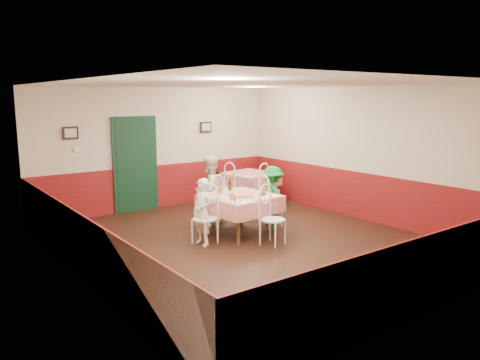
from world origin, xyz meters
TOP-DOWN VIEW (x-y plane):
  - floor at (0.00, 0.00)m, footprint 7.00×7.00m
  - ceiling at (0.00, 0.00)m, footprint 7.00×7.00m
  - back_wall at (0.00, 3.50)m, footprint 6.00×0.10m
  - front_wall at (0.00, -3.50)m, footprint 6.00×0.10m
  - left_wall at (-3.00, 0.00)m, footprint 0.10×7.00m
  - right_wall at (3.00, 0.00)m, footprint 0.10×7.00m
  - wainscot_back at (0.00, 3.48)m, footprint 6.00×0.03m
  - wainscot_front at (0.00, -3.48)m, footprint 6.00×0.03m
  - wainscot_left at (-2.98, 0.00)m, footprint 0.03×7.00m
  - wainscot_right at (2.98, 0.00)m, footprint 0.03×7.00m
  - door at (-0.60, 3.45)m, footprint 0.96×0.06m
  - picture_left at (-2.00, 3.45)m, footprint 0.32×0.03m
  - picture_right at (1.30, 3.45)m, footprint 0.32×0.03m
  - thermostat at (-1.90, 3.45)m, footprint 0.10×0.03m
  - main_table at (0.19, 0.52)m, footprint 1.35×1.35m
  - second_table at (1.96, 2.51)m, footprint 1.30×1.30m
  - chair_left at (-0.66, 0.43)m, footprint 0.51×0.51m
  - chair_right at (1.03, 0.62)m, footprint 0.46×0.46m
  - chair_far at (0.09, 1.37)m, footprint 0.48×0.48m
  - chair_near at (0.28, -0.32)m, footprint 0.52×0.52m
  - chair_second_a at (1.21, 2.51)m, footprint 0.49×0.49m
  - chair_second_b at (1.96, 1.76)m, footprint 0.49×0.49m
  - pizza at (0.17, 0.47)m, footprint 0.46×0.46m
  - plate_left at (-0.22, 0.50)m, footprint 0.28×0.28m
  - plate_right at (0.58, 0.56)m, footprint 0.28×0.28m
  - plate_far at (0.14, 0.91)m, footprint 0.28×0.28m
  - glass_a at (-0.19, 0.23)m, footprint 0.08×0.08m
  - glass_b at (0.60, 0.32)m, footprint 0.08×0.08m
  - glass_c at (0.01, 0.89)m, footprint 0.08×0.08m
  - beer_bottle at (0.26, 0.96)m, footprint 0.07×0.07m
  - shaker_a at (-0.18, 0.04)m, footprint 0.04×0.04m
  - shaker_b at (-0.14, 0.04)m, footprint 0.04×0.04m
  - shaker_c at (-0.22, 0.11)m, footprint 0.04×0.04m
  - menu_left at (-0.12, 0.10)m, footprint 0.39×0.46m
  - menu_right at (0.61, 0.16)m, footprint 0.34×0.43m
  - wallet at (0.53, 0.27)m, footprint 0.12×0.10m
  - diner_left at (-0.70, 0.42)m, footprint 0.33×0.46m
  - diner_far at (0.09, 1.42)m, footprint 0.78×0.66m
  - diner_right at (1.08, 0.62)m, footprint 0.46×0.79m

SIDE VIEW (x-z plane):
  - floor at x=0.00m, z-range 0.00..0.00m
  - main_table at x=0.19m, z-range -0.01..0.76m
  - second_table at x=1.96m, z-range -0.01..0.76m
  - chair_left at x=-0.66m, z-range 0.00..0.90m
  - chair_right at x=1.03m, z-range 0.00..0.90m
  - chair_far at x=0.09m, z-range 0.00..0.90m
  - chair_near at x=0.28m, z-range 0.00..0.90m
  - chair_second_a at x=1.21m, z-range 0.00..0.90m
  - chair_second_b at x=1.96m, z-range 0.00..0.90m
  - wainscot_back at x=0.00m, z-range 0.00..1.00m
  - wainscot_front at x=0.00m, z-range 0.00..1.00m
  - wainscot_left at x=-2.98m, z-range 0.00..1.00m
  - wainscot_right at x=2.98m, z-range 0.00..1.00m
  - diner_left at x=-0.70m, z-range 0.00..1.18m
  - diner_right at x=1.08m, z-range 0.00..1.22m
  - diner_far at x=0.09m, z-range 0.00..1.44m
  - menu_left at x=-0.12m, z-range 0.76..0.76m
  - menu_right at x=0.61m, z-range 0.76..0.76m
  - plate_left at x=-0.22m, z-range 0.76..0.77m
  - plate_right at x=0.58m, z-range 0.76..0.77m
  - plate_far at x=0.14m, z-range 0.76..0.77m
  - wallet at x=0.53m, z-range 0.76..0.78m
  - pizza at x=0.17m, z-range 0.76..0.79m
  - shaker_a at x=-0.18m, z-range 0.76..0.85m
  - shaker_b at x=-0.14m, z-range 0.76..0.85m
  - shaker_c at x=-0.22m, z-range 0.76..0.85m
  - glass_a at x=-0.19m, z-range 0.76..0.89m
  - glass_b at x=0.60m, z-range 0.76..0.89m
  - glass_c at x=0.01m, z-range 0.76..0.90m
  - beer_bottle at x=0.26m, z-range 0.76..1.00m
  - door at x=-0.60m, z-range 0.00..2.10m
  - back_wall at x=0.00m, z-range 0.00..2.80m
  - front_wall at x=0.00m, z-range 0.00..2.80m
  - left_wall at x=-3.00m, z-range 0.00..2.80m
  - right_wall at x=3.00m, z-range 0.00..2.80m
  - thermostat at x=-1.90m, z-range 1.45..1.55m
  - picture_left at x=-2.00m, z-range 1.72..1.98m
  - picture_right at x=1.30m, z-range 1.72..1.98m
  - ceiling at x=0.00m, z-range 2.80..2.80m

